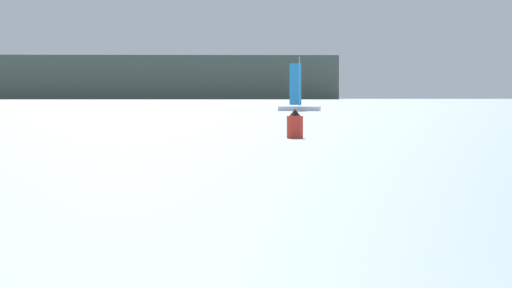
% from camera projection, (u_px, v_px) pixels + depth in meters
% --- Properties ---
extents(channel_buoy, '(1.18, 1.18, 2.10)m').
position_uv_depth(channel_buoy, '(295.00, 125.00, 70.76)').
color(channel_buoy, red).
rests_on(channel_buoy, ground_plane).
extents(small_sailboat, '(8.57, 5.26, 10.85)m').
position_uv_depth(small_sailboat, '(299.00, 106.00, 197.54)').
color(small_sailboat, white).
rests_on(small_sailboat, ground_plane).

